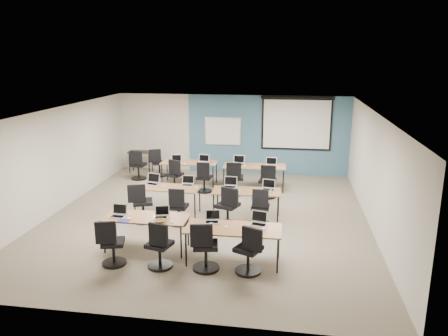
% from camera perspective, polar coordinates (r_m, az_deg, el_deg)
% --- Properties ---
extents(floor, '(8.00, 9.00, 0.02)m').
position_cam_1_polar(floor, '(11.23, -2.16, -6.40)').
color(floor, '#6B6354').
rests_on(floor, ground).
extents(ceiling, '(8.00, 9.00, 0.02)m').
position_cam_1_polar(ceiling, '(10.57, -2.30, 7.40)').
color(ceiling, white).
rests_on(ceiling, ground).
extents(wall_back, '(8.00, 0.04, 2.70)m').
position_cam_1_polar(wall_back, '(15.16, 1.02, 4.45)').
color(wall_back, beige).
rests_on(wall_back, ground).
extents(wall_front, '(8.00, 0.04, 2.70)m').
position_cam_1_polar(wall_front, '(6.69, -9.67, -9.19)').
color(wall_front, beige).
rests_on(wall_front, ground).
extents(wall_left, '(0.04, 9.00, 2.70)m').
position_cam_1_polar(wall_left, '(12.21, -20.98, 0.98)').
color(wall_left, beige).
rests_on(wall_left, ground).
extents(wall_right, '(0.04, 9.00, 2.70)m').
position_cam_1_polar(wall_right, '(10.81, 19.07, -0.53)').
color(wall_right, beige).
rests_on(wall_right, ground).
extents(blue_accent_panel, '(5.50, 0.04, 2.70)m').
position_cam_1_polar(blue_accent_panel, '(15.02, 5.75, 4.28)').
color(blue_accent_panel, '#3D5977').
rests_on(blue_accent_panel, wall_back).
extents(whiteboard, '(1.28, 0.03, 0.98)m').
position_cam_1_polar(whiteboard, '(15.12, -0.15, 4.81)').
color(whiteboard, silver).
rests_on(whiteboard, wall_back).
extents(projector_screen, '(2.40, 0.10, 1.82)m').
position_cam_1_polar(projector_screen, '(14.85, 9.47, 6.14)').
color(projector_screen, black).
rests_on(projector_screen, wall_back).
extents(training_table_front_left, '(1.77, 0.74, 0.73)m').
position_cam_1_polar(training_table_front_left, '(9.35, -10.14, -6.56)').
color(training_table_front_left, brown).
rests_on(training_table_front_left, floor).
extents(training_table_front_right, '(1.89, 0.79, 0.73)m').
position_cam_1_polar(training_table_front_right, '(8.66, 1.25, -8.07)').
color(training_table_front_right, '#9F643A').
rests_on(training_table_front_right, floor).
extents(training_table_mid_left, '(1.69, 0.70, 0.73)m').
position_cam_1_polar(training_table_mid_left, '(11.31, -7.42, -2.71)').
color(training_table_mid_left, '#986636').
rests_on(training_table_mid_left, floor).
extents(training_table_mid_right, '(1.70, 0.71, 0.73)m').
position_cam_1_polar(training_table_mid_right, '(10.93, 2.98, -3.21)').
color(training_table_mid_right, brown).
rests_on(training_table_mid_right, floor).
extents(training_table_back_left, '(1.76, 0.73, 0.73)m').
position_cam_1_polar(training_table_back_left, '(13.84, -4.57, 0.60)').
color(training_table_back_left, brown).
rests_on(training_table_back_left, floor).
extents(training_table_back_right, '(1.91, 0.79, 0.73)m').
position_cam_1_polar(training_table_back_right, '(13.38, 3.98, 0.13)').
color(training_table_back_right, brown).
rests_on(training_table_back_right, floor).
extents(laptop_0, '(0.32, 0.27, 0.24)m').
position_cam_1_polar(laptop_0, '(9.47, -13.62, -5.79)').
color(laptop_0, '#B2B2B2').
rests_on(laptop_0, training_table_front_left).
extents(mouse_0, '(0.09, 0.11, 0.04)m').
position_cam_1_polar(mouse_0, '(9.29, -12.28, -6.44)').
color(mouse_0, white).
rests_on(mouse_0, training_table_front_left).
extents(task_chair_0, '(0.49, 0.48, 0.96)m').
position_cam_1_polar(task_chair_0, '(8.91, -14.49, -9.91)').
color(task_chair_0, black).
rests_on(task_chair_0, floor).
extents(laptop_1, '(0.30, 0.26, 0.23)m').
position_cam_1_polar(laptop_1, '(9.24, -8.20, -6.05)').
color(laptop_1, silver).
rests_on(laptop_1, training_table_front_left).
extents(mouse_1, '(0.06, 0.10, 0.03)m').
position_cam_1_polar(mouse_1, '(8.95, -6.80, -7.02)').
color(mouse_1, white).
rests_on(mouse_1, training_table_front_left).
extents(task_chair_1, '(0.50, 0.49, 0.98)m').
position_cam_1_polar(task_chair_1, '(8.62, -8.43, -10.42)').
color(task_chair_1, black).
rests_on(task_chair_1, floor).
extents(laptop_2, '(0.30, 0.26, 0.23)m').
position_cam_1_polar(laptop_2, '(8.91, -1.54, -6.68)').
color(laptop_2, '#B3B3B3').
rests_on(laptop_2, training_table_front_right).
extents(mouse_2, '(0.06, 0.09, 0.03)m').
position_cam_1_polar(mouse_2, '(8.65, 0.26, -7.71)').
color(mouse_2, white).
rests_on(mouse_2, training_table_front_right).
extents(task_chair_2, '(0.52, 0.52, 1.00)m').
position_cam_1_polar(task_chair_2, '(8.45, -2.53, -10.71)').
color(task_chair_2, black).
rests_on(task_chair_2, floor).
extents(laptop_3, '(0.33, 0.28, 0.25)m').
position_cam_1_polar(laptop_3, '(8.82, 4.58, -6.94)').
color(laptop_3, '#A09FAB').
rests_on(laptop_3, training_table_front_right).
extents(mouse_3, '(0.08, 0.11, 0.03)m').
position_cam_1_polar(mouse_3, '(8.61, 5.25, -7.87)').
color(mouse_3, white).
rests_on(mouse_3, training_table_front_right).
extents(task_chair_3, '(0.54, 0.50, 0.98)m').
position_cam_1_polar(task_chair_3, '(8.34, 3.30, -11.12)').
color(task_chair_3, black).
rests_on(task_chair_3, floor).
extents(laptop_4, '(0.35, 0.30, 0.27)m').
position_cam_1_polar(laptop_4, '(11.59, -9.29, -1.75)').
color(laptop_4, '#AAAAAA').
rests_on(laptop_4, training_table_mid_left).
extents(mouse_4, '(0.06, 0.10, 0.03)m').
position_cam_1_polar(mouse_4, '(11.35, -7.89, -2.34)').
color(mouse_4, white).
rests_on(mouse_4, training_table_mid_left).
extents(task_chair_4, '(0.55, 0.53, 1.01)m').
position_cam_1_polar(task_chair_4, '(10.93, -10.71, -4.92)').
color(task_chair_4, black).
rests_on(task_chair_4, floor).
extents(laptop_5, '(0.31, 0.27, 0.24)m').
position_cam_1_polar(laptop_5, '(11.39, -4.80, -1.94)').
color(laptop_5, '#A9AAB2').
rests_on(laptop_5, training_table_mid_left).
extents(mouse_5, '(0.07, 0.10, 0.03)m').
position_cam_1_polar(mouse_5, '(11.16, -3.67, -2.53)').
color(mouse_5, white).
rests_on(mouse_5, training_table_mid_left).
extents(task_chair_5, '(0.47, 0.47, 0.96)m').
position_cam_1_polar(task_chair_5, '(10.64, -6.00, -5.44)').
color(task_chair_5, black).
rests_on(task_chair_5, floor).
extents(laptop_6, '(0.34, 0.29, 0.26)m').
position_cam_1_polar(laptop_6, '(11.19, 0.81, -2.17)').
color(laptop_6, silver).
rests_on(laptop_6, training_table_mid_right).
extents(mouse_6, '(0.07, 0.10, 0.03)m').
position_cam_1_polar(mouse_6, '(10.89, 1.98, -2.94)').
color(mouse_6, white).
rests_on(mouse_6, training_table_mid_right).
extents(task_chair_6, '(0.56, 0.54, 1.02)m').
position_cam_1_polar(task_chair_6, '(10.49, 0.55, -5.47)').
color(task_chair_6, black).
rests_on(task_chair_6, floor).
extents(laptop_7, '(0.33, 0.28, 0.25)m').
position_cam_1_polar(laptop_7, '(11.03, 5.84, -2.52)').
color(laptop_7, '#B8B8BF').
rests_on(laptop_7, training_table_mid_right).
extents(mouse_7, '(0.08, 0.11, 0.04)m').
position_cam_1_polar(mouse_7, '(10.96, 6.13, -2.89)').
color(mouse_7, white).
rests_on(mouse_7, training_table_mid_right).
extents(task_chair_7, '(0.47, 0.47, 0.96)m').
position_cam_1_polar(task_chair_7, '(10.58, 4.76, -5.52)').
color(task_chair_7, black).
rests_on(task_chair_7, floor).
extents(laptop_8, '(0.32, 0.27, 0.24)m').
position_cam_1_polar(laptop_8, '(13.78, -6.30, 0.95)').
color(laptop_8, silver).
rests_on(laptop_8, training_table_back_left).
extents(mouse_8, '(0.07, 0.10, 0.03)m').
position_cam_1_polar(mouse_8, '(13.54, -5.11, 0.52)').
color(mouse_8, white).
rests_on(mouse_8, training_table_back_left).
extents(task_chair_8, '(0.52, 0.50, 0.98)m').
position_cam_1_polar(task_chair_8, '(13.35, -6.49, -1.22)').
color(task_chair_8, black).
rests_on(task_chair_8, floor).
extents(laptop_9, '(0.34, 0.29, 0.26)m').
position_cam_1_polar(laptop_9, '(13.68, -2.70, 0.93)').
color(laptop_9, '#B7B7B7').
rests_on(laptop_9, training_table_back_left).
extents(mouse_9, '(0.08, 0.11, 0.03)m').
position_cam_1_polar(mouse_9, '(13.43, -1.28, 0.46)').
color(mouse_9, white).
rests_on(mouse_9, training_table_back_left).
extents(task_chair_9, '(0.47, 0.47, 0.95)m').
position_cam_1_polar(task_chair_9, '(13.07, -2.64, -1.55)').
color(task_chair_9, black).
rests_on(task_chair_9, floor).
extents(laptop_10, '(0.36, 0.30, 0.27)m').
position_cam_1_polar(laptop_10, '(13.50, 1.93, 0.77)').
color(laptop_10, '#BBBBC3').
rests_on(laptop_10, training_table_back_right).
extents(mouse_10, '(0.07, 0.10, 0.03)m').
position_cam_1_polar(mouse_10, '(13.28, 2.75, 0.28)').
color(mouse_10, white).
rests_on(mouse_10, training_table_back_right).
extents(task_chair_10, '(0.53, 0.53, 1.01)m').
position_cam_1_polar(task_chair_10, '(12.83, 1.44, -1.72)').
color(task_chair_10, black).
rests_on(task_chair_10, floor).
extents(laptop_11, '(0.33, 0.28, 0.25)m').
position_cam_1_polar(laptop_11, '(13.37, 6.19, 0.54)').
color(laptop_11, silver).
rests_on(laptop_11, training_table_back_right).
extents(mouse_11, '(0.09, 0.11, 0.04)m').
position_cam_1_polar(mouse_11, '(13.20, 7.09, 0.10)').
color(mouse_11, white).
rests_on(mouse_11, training_table_back_right).
extents(task_chair_11, '(0.52, 0.52, 1.00)m').
position_cam_1_polar(task_chair_11, '(12.62, 5.71, -2.09)').
color(task_chair_11, black).
rests_on(task_chair_11, floor).
extents(blue_mousepad, '(0.26, 0.23, 0.01)m').
position_cam_1_polar(blue_mousepad, '(9.21, -12.96, -6.72)').
color(blue_mousepad, '#1E25A2').
rests_on(blue_mousepad, training_table_front_left).
extents(snack_bowl, '(0.31, 0.31, 0.06)m').
position_cam_1_polar(snack_bowl, '(8.99, -8.46, -6.87)').
color(snack_bowl, brown).
rests_on(snack_bowl, training_table_front_left).
extents(snack_plate, '(0.21, 0.21, 0.01)m').
position_cam_1_polar(snack_plate, '(8.68, -2.12, -7.68)').
color(snack_plate, white).
rests_on(snack_plate, training_table_front_right).
extents(coffee_cup, '(0.07, 0.07, 0.06)m').
position_cam_1_polar(coffee_cup, '(8.65, -1.70, -7.48)').
color(coffee_cup, white).
rests_on(coffee_cup, snack_plate).
extents(utility_table, '(0.83, 0.46, 0.75)m').
position_cam_1_polar(utility_table, '(15.51, -10.85, 1.76)').
color(utility_table, black).
rests_on(utility_table, floor).
extents(spare_chair_a, '(0.51, 0.48, 0.96)m').
position_cam_1_polar(spare_chair_a, '(14.94, -8.58, 0.39)').
color(spare_chair_a, black).
rests_on(spare_chair_a, floor).
extents(spare_chair_b, '(0.51, 0.51, 0.99)m').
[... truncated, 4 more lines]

